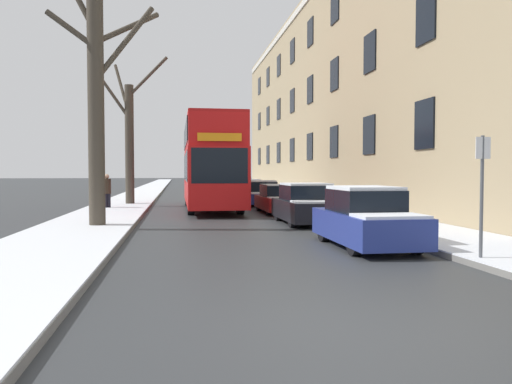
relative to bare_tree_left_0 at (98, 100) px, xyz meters
The scene contains 14 objects.
ground_plane 12.97m from the bare_tree_left_0, 67.26° to the right, with size 320.00×320.00×0.00m, color #303335.
sidewalk_left 41.92m from the bare_tree_left_0, 90.61° to the left, with size 3.13×130.00×0.16m.
sidewalk_right 43.07m from the bare_tree_left_0, 76.63° to the left, with size 3.13×130.00×0.16m.
terrace_facade_right 24.57m from the bare_tree_left_0, 49.11° to the left, with size 9.10×48.08×14.34m.
bare_tree_left_0 is the anchor object (origin of this frame).
bare_tree_left_1 11.39m from the bare_tree_left_0, 90.30° to the left, with size 3.91×3.46×8.09m.
double_decker_bus 9.52m from the bare_tree_left_0, 63.02° to the left, with size 2.56×10.91×4.45m.
parked_car_0 9.58m from the bare_tree_left_0, 35.19° to the right, with size 1.71×3.96×1.54m.
parked_car_1 8.13m from the bare_tree_left_0, ahead, with size 1.87×4.06×1.49m.
parked_car_2 9.92m from the bare_tree_left_0, 38.01° to the left, with size 1.75×4.20×1.33m.
parked_car_3 13.62m from the bare_tree_left_0, 56.42° to the left, with size 1.84×4.10×1.43m.
parked_car_4 18.19m from the bare_tree_left_0, 65.95° to the left, with size 1.77×4.49×1.43m.
pedestrian_left_sidewalk 8.90m from the bare_tree_left_0, 95.99° to the left, with size 0.39×0.39×1.80m.
street_sign_post 12.00m from the bare_tree_left_0, 42.20° to the right, with size 0.32×0.07×2.63m.
Camera 1 is at (-2.16, -5.77, 1.89)m, focal length 35.00 mm.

